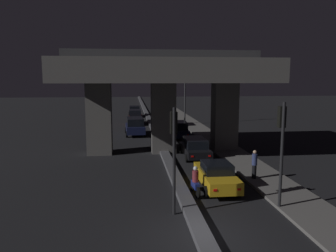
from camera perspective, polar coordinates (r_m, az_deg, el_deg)
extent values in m
plane|color=black|center=(13.13, 5.74, -18.59)|extent=(200.00, 200.00, 0.00)
cube|color=#4C4C51|center=(46.88, -3.27, 1.07)|extent=(0.68, 126.00, 0.27)
cube|color=#5B5956|center=(40.64, 4.78, -0.13)|extent=(2.60, 126.00, 0.15)
cube|color=#5B5956|center=(26.36, -11.87, 1.27)|extent=(1.91, 1.63, 5.65)
cube|color=#5B5956|center=(27.32, 9.79, 1.56)|extent=(1.91, 1.63, 5.65)
cube|color=#5B5956|center=(26.36, -0.85, 1.44)|extent=(1.91, 1.63, 5.65)
cube|color=#5B5956|center=(26.19, -0.86, 9.40)|extent=(15.74, 10.55, 1.65)
cube|color=#333335|center=(26.25, -0.87, 12.19)|extent=(15.74, 0.40, 0.90)
cylinder|color=black|center=(14.18, 1.08, -6.29)|extent=(0.14, 0.14, 4.72)
cube|color=black|center=(14.03, 1.01, 0.57)|extent=(0.30, 0.28, 0.95)
sphere|color=black|center=(14.15, 0.93, 1.84)|extent=(0.18, 0.18, 0.18)
sphere|color=black|center=(14.18, 0.93, 0.65)|extent=(0.18, 0.18, 0.18)
sphere|color=green|center=(14.22, 0.92, -0.54)|extent=(0.18, 0.18, 0.18)
cylinder|color=black|center=(15.54, 19.18, -5.11)|extent=(0.14, 0.14, 4.91)
cube|color=black|center=(15.40, 19.21, 1.51)|extent=(0.30, 0.28, 0.95)
sphere|color=black|center=(15.51, 19.02, 2.67)|extent=(0.18, 0.18, 0.18)
sphere|color=black|center=(15.54, 18.97, 1.58)|extent=(0.18, 0.18, 0.18)
sphere|color=green|center=(15.57, 18.92, 0.49)|extent=(0.18, 0.18, 0.18)
cylinder|color=#2D2D30|center=(42.83, 2.97, 6.03)|extent=(0.18, 0.18, 8.66)
cylinder|color=#2D2D30|center=(42.72, 1.65, 11.65)|extent=(2.02, 0.10, 0.10)
ellipsoid|color=#F2B759|center=(42.59, 0.27, 11.53)|extent=(0.56, 0.32, 0.24)
cube|color=gold|center=(18.23, 8.37, -8.78)|extent=(1.73, 4.38, 0.62)
cube|color=black|center=(17.97, 8.49, -7.14)|extent=(1.50, 1.76, 0.51)
cylinder|color=black|center=(19.49, 4.95, -8.55)|extent=(0.21, 0.62, 0.61)
cylinder|color=black|center=(19.85, 9.64, -8.33)|extent=(0.21, 0.62, 0.61)
cylinder|color=black|center=(16.81, 6.80, -11.34)|extent=(0.21, 0.62, 0.61)
cylinder|color=black|center=(17.23, 12.22, -10.98)|extent=(0.21, 0.62, 0.61)
cube|color=red|center=(16.06, 8.23, -11.01)|extent=(0.18, 0.03, 0.11)
cube|color=red|center=(16.37, 12.30, -10.74)|extent=(0.18, 0.03, 0.11)
cube|color=black|center=(25.00, 4.71, -4.19)|extent=(1.76, 4.29, 0.56)
cube|color=black|center=(24.88, 4.73, -2.86)|extent=(1.54, 2.58, 0.63)
cylinder|color=black|center=(26.28, 2.27, -4.18)|extent=(0.20, 0.58, 0.58)
cylinder|color=black|center=(26.59, 5.92, -4.08)|extent=(0.20, 0.58, 0.58)
cylinder|color=black|center=(23.56, 3.33, -5.64)|extent=(0.20, 0.58, 0.58)
cylinder|color=black|center=(23.90, 7.38, -5.49)|extent=(0.20, 0.58, 0.58)
cube|color=red|center=(22.82, 4.26, -5.31)|extent=(0.18, 0.03, 0.11)
cube|color=red|center=(23.08, 7.25, -5.20)|extent=(0.18, 0.03, 0.11)
cube|color=#141938|center=(33.11, 1.94, -0.98)|extent=(1.80, 4.41, 0.63)
cube|color=black|center=(33.01, 1.95, 0.17)|extent=(1.55, 2.66, 0.71)
cylinder|color=black|center=(34.49, 0.32, -1.14)|extent=(0.22, 0.68, 0.67)
cylinder|color=black|center=(34.67, 3.00, -1.10)|extent=(0.22, 0.68, 0.67)
cylinder|color=black|center=(31.66, 0.78, -1.98)|extent=(0.22, 0.68, 0.67)
cylinder|color=black|center=(31.86, 3.70, -1.93)|extent=(0.22, 0.68, 0.67)
cube|color=red|center=(30.89, 1.34, -1.58)|extent=(0.18, 0.04, 0.11)
cube|color=red|center=(31.03, 3.49, -1.55)|extent=(0.18, 0.04, 0.11)
cube|color=black|center=(41.10, -0.23, 0.83)|extent=(1.89, 4.13, 0.66)
cube|color=black|center=(41.11, -0.24, 1.93)|extent=(1.64, 2.98, 0.91)
cylinder|color=black|center=(42.42, -1.53, 0.60)|extent=(0.22, 0.67, 0.67)
cylinder|color=black|center=(42.54, 0.79, 0.62)|extent=(0.22, 0.67, 0.67)
cylinder|color=black|center=(39.76, -1.32, 0.09)|extent=(0.22, 0.67, 0.67)
cylinder|color=black|center=(39.89, 1.15, 0.12)|extent=(0.22, 0.67, 0.67)
cube|color=red|center=(39.03, -0.91, 0.48)|extent=(0.18, 0.04, 0.11)
cube|color=red|center=(39.13, 0.90, 0.50)|extent=(0.18, 0.04, 0.11)
cube|color=#141938|center=(35.05, -5.76, -0.42)|extent=(2.08, 4.35, 0.77)
cube|color=black|center=(34.84, -5.77, 0.80)|extent=(1.80, 3.15, 0.77)
cylinder|color=black|center=(33.79, -4.05, -1.38)|extent=(0.23, 0.65, 0.64)
cylinder|color=black|center=(33.68, -7.18, -1.46)|extent=(0.23, 0.65, 0.64)
cylinder|color=black|center=(36.56, -4.43, -0.66)|extent=(0.23, 0.65, 0.64)
cylinder|color=black|center=(36.46, -7.32, -0.73)|extent=(0.23, 0.65, 0.64)
cube|color=white|center=(37.23, -4.93, -0.09)|extent=(0.18, 0.04, 0.11)
cube|color=white|center=(37.16, -6.96, -0.14)|extent=(0.18, 0.04, 0.11)
cube|color=#591414|center=(43.60, -5.68, 1.29)|extent=(1.89, 4.28, 0.77)
cube|color=black|center=(43.52, -5.70, 2.31)|extent=(1.62, 2.58, 0.79)
cylinder|color=black|center=(42.26, -4.58, 0.56)|extent=(0.23, 0.69, 0.68)
cylinder|color=black|center=(42.30, -6.87, 0.54)|extent=(0.23, 0.69, 0.68)
cylinder|color=black|center=(45.01, -4.56, 1.03)|extent=(0.23, 0.69, 0.68)
cylinder|color=black|center=(45.06, -6.71, 1.00)|extent=(0.23, 0.69, 0.68)
cube|color=white|center=(45.71, -4.86, 1.47)|extent=(0.18, 0.04, 0.11)
cube|color=white|center=(45.74, -6.38, 1.45)|extent=(0.18, 0.04, 0.11)
cube|color=black|center=(52.30, -5.82, 2.32)|extent=(1.78, 3.92, 0.65)
cube|color=black|center=(52.23, -5.84, 3.08)|extent=(1.56, 2.35, 0.75)
cylinder|color=black|center=(51.06, -4.83, 1.82)|extent=(0.20, 0.60, 0.60)
cylinder|color=black|center=(51.04, -6.77, 1.79)|extent=(0.20, 0.60, 0.60)
cylinder|color=black|center=(53.63, -4.91, 2.12)|extent=(0.20, 0.60, 0.60)
cylinder|color=black|center=(53.61, -6.76, 2.09)|extent=(0.20, 0.60, 0.60)
cube|color=white|center=(54.27, -5.19, 2.43)|extent=(0.18, 0.03, 0.11)
cube|color=white|center=(54.26, -6.50, 2.41)|extent=(0.18, 0.03, 0.11)
cylinder|color=black|center=(17.81, 4.28, -10.24)|extent=(0.11, 0.58, 0.57)
cylinder|color=black|center=(16.72, 5.29, -11.50)|extent=(0.13, 0.58, 0.57)
cube|color=navy|center=(17.19, 4.78, -10.16)|extent=(0.29, 0.92, 0.32)
cylinder|color=maroon|center=(17.05, 4.79, -8.72)|extent=(0.34, 0.34, 0.58)
sphere|color=silver|center=(16.94, 4.81, -7.38)|extent=(0.24, 0.24, 0.24)
cube|color=red|center=(16.60, 5.35, -10.84)|extent=(0.08, 0.03, 0.08)
cylinder|color=black|center=(19.93, 14.77, -7.70)|extent=(0.26, 0.26, 0.80)
cylinder|color=navy|center=(19.75, 14.84, -5.66)|extent=(0.31, 0.31, 0.67)
sphere|color=tan|center=(19.65, 14.89, -4.40)|extent=(0.22, 0.22, 0.22)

